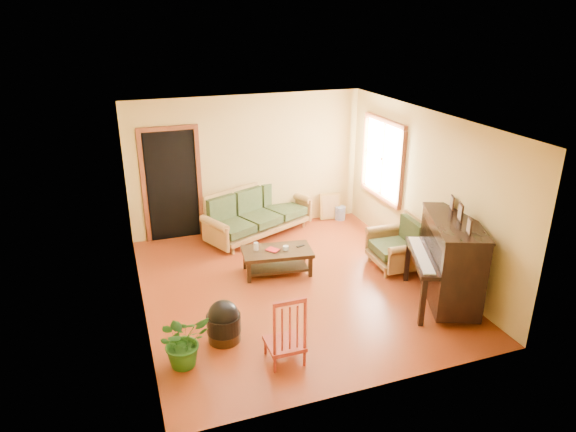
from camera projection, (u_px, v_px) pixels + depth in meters
name	position (u px, v px, depth m)	size (l,w,h in m)	color
floor	(293.00, 286.00, 8.03)	(5.00, 5.00, 0.00)	maroon
doorway	(172.00, 186.00, 9.37)	(1.08, 0.16, 2.05)	black
window	(383.00, 159.00, 9.29)	(0.12, 1.36, 1.46)	white
sofa	(259.00, 213.00, 9.68)	(2.14, 0.90, 0.92)	olive
coffee_table	(277.00, 261.00, 8.36)	(1.12, 0.61, 0.41)	black
armchair	(395.00, 243.00, 8.46)	(0.84, 0.88, 0.88)	olive
piano	(450.00, 262.00, 7.34)	(0.86, 1.47, 1.30)	black
footstool	(224.00, 326.00, 6.62)	(0.45, 0.45, 0.42)	black
red_chair	(285.00, 327.00, 6.15)	(0.44, 0.48, 0.94)	maroon
leaning_frame	(330.00, 206.00, 10.49)	(0.43, 0.10, 0.58)	#B48C3C
ceramic_crock	(340.00, 213.00, 10.54)	(0.22, 0.22, 0.27)	#3552A1
potted_plant	(183.00, 340.00, 6.11)	(0.62, 0.53, 0.68)	#205618
book	(270.00, 252.00, 8.21)	(0.15, 0.20, 0.02)	#A7161A
candle	(256.00, 246.00, 8.26)	(0.08, 0.08, 0.13)	white
glass_jar	(286.00, 248.00, 8.28)	(0.09, 0.09, 0.06)	white
remote	(301.00, 246.00, 8.41)	(0.14, 0.04, 0.01)	black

